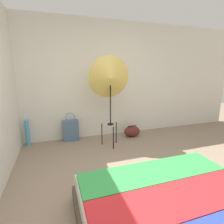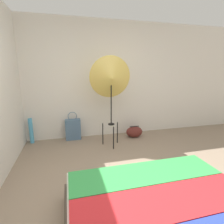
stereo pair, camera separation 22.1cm
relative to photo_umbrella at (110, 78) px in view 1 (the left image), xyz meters
The scene contains 6 objects.
ground_plane 2.23m from the photo_umbrella, 99.03° to the right, with size 14.00×14.00×0.00m, color gray.
wall_back 0.74m from the photo_umbrella, 111.98° to the left, with size 8.00×0.05×2.60m.
photo_umbrella is the anchor object (origin of this frame).
tote_bag 1.46m from the photo_umbrella, 144.57° to the left, with size 0.33×0.14×0.64m.
duffel_bag 1.44m from the photo_umbrella, 27.28° to the left, with size 0.39×0.25×0.26m.
paper_roll 2.03m from the photo_umbrella, 161.23° to the left, with size 0.08×0.08×0.54m.
Camera 1 is at (-0.76, -1.48, 1.50)m, focal length 28.00 mm.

